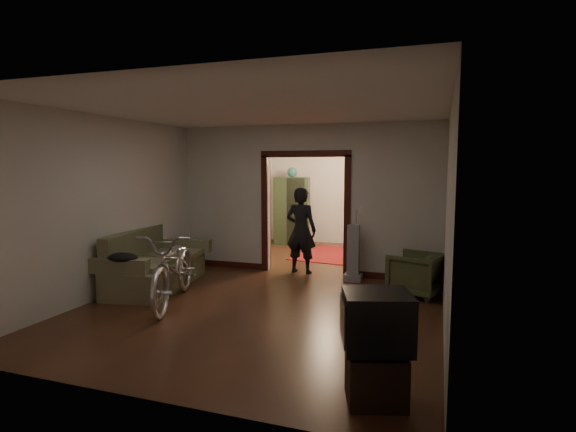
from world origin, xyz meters
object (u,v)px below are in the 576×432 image
at_px(bicycle, 175,267).
at_px(person, 301,230).
at_px(armchair, 416,274).
at_px(desk, 389,236).
at_px(locker, 292,211).
at_px(sofa, 157,259).

distance_m(bicycle, person, 2.75).
bearing_deg(bicycle, person, 45.78).
distance_m(bicycle, armchair, 3.72).
distance_m(person, desk, 3.14).
bearing_deg(person, bicycle, 68.57).
relative_size(bicycle, locker, 1.19).
bearing_deg(bicycle, desk, 45.98).
bearing_deg(locker, bicycle, -100.18).
xyz_separation_m(locker, desk, (2.52, -0.22, -0.50)).
height_order(bicycle, person, person).
relative_size(sofa, bicycle, 1.00).
xyz_separation_m(armchair, person, (-2.16, 0.85, 0.48)).
xyz_separation_m(armchair, locker, (-3.34, 3.88, 0.54)).
xyz_separation_m(bicycle, desk, (2.53, 5.27, -0.17)).
height_order(sofa, desk, sofa).
height_order(person, desk, person).
distance_m(sofa, person, 2.68).
relative_size(sofa, locker, 1.19).
bearing_deg(locker, person, -78.77).
bearing_deg(bicycle, locker, 71.54).
height_order(armchair, desk, desk).
xyz_separation_m(armchair, desk, (-0.82, 3.66, 0.03)).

